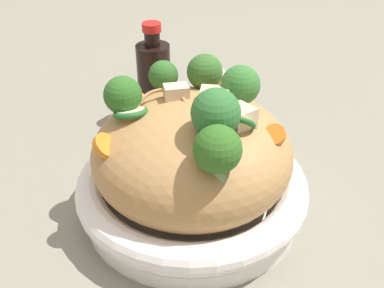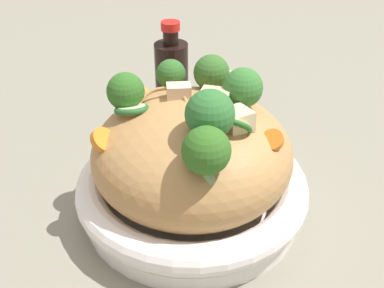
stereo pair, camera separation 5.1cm
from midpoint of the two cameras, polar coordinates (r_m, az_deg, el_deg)
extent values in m
plane|color=gray|center=(0.57, -2.60, -7.91)|extent=(3.00, 3.00, 0.00)
cylinder|color=white|center=(0.56, -2.63, -7.15)|extent=(0.25, 0.25, 0.02)
torus|color=white|center=(0.55, -2.70, -5.00)|extent=(0.27, 0.27, 0.03)
ellipsoid|color=#AC7D4A|center=(0.52, -2.82, -1.22)|extent=(0.22, 0.22, 0.12)
torus|color=#B0754F|center=(0.49, 0.98, 3.07)|extent=(0.07, 0.07, 0.03)
torus|color=#B07C50|center=(0.48, -5.29, 1.27)|extent=(0.06, 0.06, 0.02)
torus|color=#B1814D|center=(0.49, -6.67, 4.05)|extent=(0.07, 0.07, 0.03)
cone|color=#8DAB76|center=(0.43, -0.38, -3.45)|extent=(0.03, 0.03, 0.02)
sphere|color=#2F6220|center=(0.42, -0.39, -0.76)|extent=(0.06, 0.06, 0.05)
cone|color=#98AC77|center=(0.52, -11.05, 3.56)|extent=(0.02, 0.02, 0.01)
sphere|color=#2D6222|center=(0.51, -11.31, 5.76)|extent=(0.06, 0.06, 0.04)
cone|color=#9AAE6E|center=(0.51, 2.91, 4.77)|extent=(0.02, 0.03, 0.02)
sphere|color=#346F2F|center=(0.50, 2.98, 7.09)|extent=(0.05, 0.05, 0.04)
cone|color=#9AB96A|center=(0.55, -1.15, 6.68)|extent=(0.03, 0.03, 0.02)
sphere|color=#346327|center=(0.54, -1.17, 8.70)|extent=(0.06, 0.06, 0.04)
cone|color=#8FB16B|center=(0.45, -0.41, 0.91)|extent=(0.03, 0.03, 0.02)
sphere|color=#2E6A30|center=(0.44, -0.43, 3.69)|extent=(0.07, 0.07, 0.05)
cone|color=#8FB16F|center=(0.56, -6.07, 6.38)|extent=(0.02, 0.02, 0.01)
sphere|color=#2F6327|center=(0.55, -6.19, 8.23)|extent=(0.04, 0.04, 0.04)
cylinder|color=orange|center=(0.48, 7.02, 1.02)|extent=(0.02, 0.03, 0.02)
cylinder|color=orange|center=(0.47, -1.19, 3.81)|extent=(0.03, 0.03, 0.02)
cylinder|color=orange|center=(0.54, -9.78, 5.27)|extent=(0.04, 0.03, 0.02)
cylinder|color=orange|center=(0.48, -13.48, -0.34)|extent=(0.03, 0.03, 0.02)
cylinder|color=orange|center=(0.51, 0.32, 5.77)|extent=(0.03, 0.03, 0.03)
cylinder|color=beige|center=(0.46, 2.04, 2.51)|extent=(0.03, 0.04, 0.03)
torus|color=#215B22|center=(0.46, 2.04, 2.51)|extent=(0.04, 0.05, 0.03)
cylinder|color=beige|center=(0.48, 0.06, 4.21)|extent=(0.04, 0.03, 0.03)
torus|color=#235522|center=(0.48, 0.06, 4.21)|extent=(0.05, 0.04, 0.04)
cylinder|color=beige|center=(0.50, -10.40, 3.64)|extent=(0.04, 0.04, 0.02)
torus|color=#225625|center=(0.50, -10.40, 3.64)|extent=(0.05, 0.05, 0.02)
cube|color=beige|center=(0.49, -0.25, 5.30)|extent=(0.04, 0.04, 0.03)
cube|color=beige|center=(0.56, -0.12, 7.25)|extent=(0.05, 0.05, 0.03)
cube|color=beige|center=(0.47, 2.65, 3.22)|extent=(0.04, 0.04, 0.02)
cube|color=beige|center=(0.51, -4.83, 6.03)|extent=(0.03, 0.03, 0.02)
cylinder|color=black|center=(0.72, -6.65, 7.35)|extent=(0.05, 0.05, 0.12)
cylinder|color=black|center=(0.70, -7.03, 12.58)|extent=(0.02, 0.02, 0.02)
cylinder|color=red|center=(0.69, -7.13, 13.88)|extent=(0.03, 0.03, 0.01)
camera|label=1|loc=(0.03, -92.86, -1.89)|focal=43.88mm
camera|label=2|loc=(0.03, 87.14, 1.89)|focal=43.88mm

